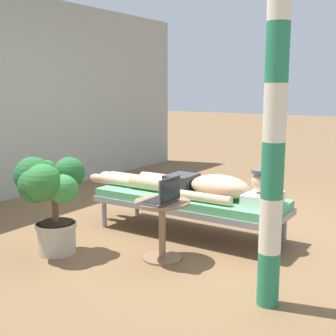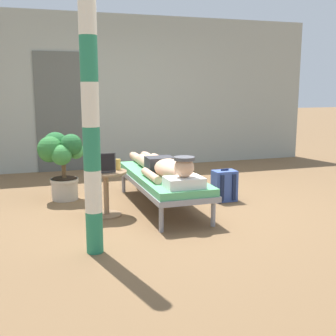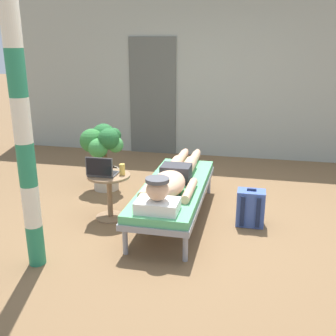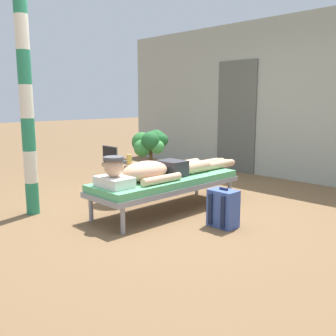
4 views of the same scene
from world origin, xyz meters
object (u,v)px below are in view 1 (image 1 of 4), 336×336
at_px(laptop, 163,196).
at_px(potted_plant, 49,191).
at_px(backpack, 225,198).
at_px(lounge_chair, 190,201).
at_px(side_table, 162,220).
at_px(porch_post, 275,113).
at_px(person_reclining, 199,186).
at_px(drink_glass, 169,190).

relative_size(laptop, potted_plant, 0.35).
xyz_separation_m(laptop, backpack, (1.63, 0.22, -0.39)).
bearing_deg(lounge_chair, laptop, -165.83).
height_order(side_table, porch_post, porch_post).
bearing_deg(porch_post, person_reclining, 47.73).
height_order(lounge_chair, person_reclining, person_reclining).
relative_size(lounge_chair, drink_glass, 15.81).
xyz_separation_m(lounge_chair, person_reclining, (0.00, -0.10, 0.17)).
distance_m(backpack, potted_plant, 2.17).
distance_m(side_table, backpack, 1.59).
bearing_deg(person_reclining, backpack, 8.33).
distance_m(drink_glass, porch_post, 1.40).
height_order(laptop, porch_post, porch_post).
height_order(drink_glass, porch_post, porch_post).
bearing_deg(person_reclining, porch_post, -132.27).
distance_m(lounge_chair, person_reclining, 0.20).
relative_size(person_reclining, side_table, 4.15).
relative_size(lounge_chair, backpack, 4.66).
bearing_deg(potted_plant, person_reclining, -36.65).
bearing_deg(porch_post, potted_plant, 93.94).
xyz_separation_m(side_table, potted_plant, (-0.44, 0.91, 0.22)).
bearing_deg(side_table, backpack, 6.18).
relative_size(drink_glass, porch_post, 0.05).
xyz_separation_m(lounge_chair, drink_glass, (-0.57, -0.11, 0.24)).
distance_m(potted_plant, porch_post, 2.12).
bearing_deg(side_table, potted_plant, 115.83).
distance_m(lounge_chair, potted_plant, 1.40).
distance_m(laptop, porch_post, 1.29).
xyz_separation_m(drink_glass, backpack, (1.42, 0.14, -0.39)).
height_order(lounge_chair, potted_plant, potted_plant).
distance_m(drink_glass, potted_plant, 1.05).
distance_m(person_reclining, drink_glass, 0.57).
bearing_deg(side_table, porch_post, -105.66).
xyz_separation_m(backpack, porch_post, (-1.87, -1.25, 1.12)).
xyz_separation_m(person_reclining, laptop, (-0.78, -0.10, 0.06)).
distance_m(laptop, backpack, 1.69).
bearing_deg(person_reclining, potted_plant, 143.35).
relative_size(backpack, porch_post, 0.16).
distance_m(side_table, drink_glass, 0.28).
bearing_deg(person_reclining, laptop, -172.93).
relative_size(person_reclining, laptop, 7.00).
relative_size(side_table, backpack, 1.23).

